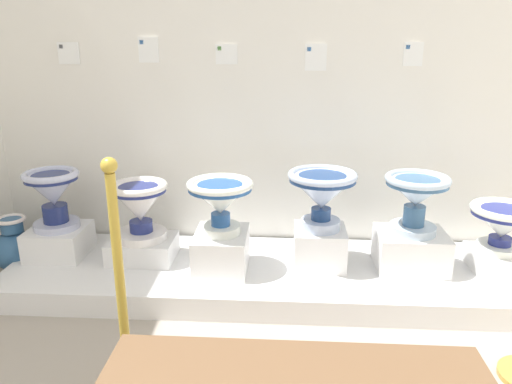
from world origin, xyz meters
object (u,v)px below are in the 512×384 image
info_placard_first (69,53)px  stanchion_post_near_left (124,326)px  decorative_vase_companion (15,248)px  plinth_block_squat_floral (143,249)px  antique_toilet_slender_white (322,191)px  plinth_block_tall_cobalt (497,260)px  antique_toilet_squat_floral (140,205)px  plinth_block_slender_white (320,247)px  antique_toilet_pale_glazed (416,194)px  plinth_block_rightmost (59,241)px  antique_toilet_rightmost (53,192)px  info_placard_third (226,54)px  info_placard_fourth (316,57)px  info_placard_fifth (413,54)px  plinth_block_broad_patterned (221,251)px  info_placard_second (148,50)px  antique_toilet_tall_cobalt (503,222)px  plinth_block_pale_glazed (410,250)px  antique_toilet_broad_patterned (220,198)px

info_placard_first → stanchion_post_near_left: size_ratio=0.14×
decorative_vase_companion → plinth_block_squat_floral: bearing=-1.6°
antique_toilet_slender_white → plinth_block_tall_cobalt: 1.12m
plinth_block_squat_floral → antique_toilet_squat_floral: bearing=0.0°
plinth_block_slender_white → antique_toilet_pale_glazed: bearing=-0.9°
plinth_block_rightmost → plinth_block_slender_white: bearing=-1.5°
antique_toilet_rightmost → stanchion_post_near_left: 1.29m
info_placard_third → info_placard_fourth: info_placard_fourth is taller
plinth_block_slender_white → info_placard_fifth: 1.30m
plinth_block_tall_cobalt → info_placard_first: size_ratio=2.25×
plinth_block_tall_cobalt → info_placard_fifth: 1.32m
info_placard_fifth → decorative_vase_companion: info_placard_fifth is taller
antique_toilet_slender_white → info_placard_first: (-1.59, 0.41, 0.75)m
plinth_block_broad_patterned → info_placard_first: size_ratio=2.71×
info_placard_second → antique_toilet_slender_white: bearing=-20.8°
plinth_block_rightmost → plinth_block_tall_cobalt: plinth_block_rightmost is taller
info_placard_third → info_placard_fifth: 1.14m
plinth_block_rightmost → antique_toilet_tall_cobalt: antique_toilet_tall_cobalt is taller
antique_toilet_slender_white → plinth_block_pale_glazed: size_ratio=1.00×
info_placard_third → decorative_vase_companion: info_placard_third is taller
antique_toilet_slender_white → plinth_block_pale_glazed: bearing=-0.9°
antique_toilet_broad_patterned → info_placard_third: info_placard_third is taller
antique_toilet_pale_glazed → antique_toilet_tall_cobalt: (0.51, 0.02, -0.16)m
antique_toilet_squat_floral → plinth_block_slender_white: antique_toilet_squat_floral is taller
plinth_block_broad_patterned → antique_toilet_tall_cobalt: (1.62, 0.10, 0.18)m
plinth_block_pale_glazed → plinth_block_tall_cobalt: 0.51m
plinth_block_slender_white → plinth_block_squat_floral: bearing=179.2°
antique_toilet_tall_cobalt → decorative_vase_companion: antique_toilet_tall_cobalt is taller
antique_toilet_squat_floral → stanchion_post_near_left: (0.21, -0.99, -0.19)m
plinth_block_pale_glazed → antique_toilet_tall_cobalt: 0.54m
antique_toilet_squat_floral → info_placard_fourth: size_ratio=2.23×
info_placard_fifth → decorative_vase_companion: size_ratio=0.36×
plinth_block_rightmost → antique_toilet_pale_glazed: size_ratio=0.94×
plinth_block_pale_glazed → info_placard_first: info_placard_first is taller
antique_toilet_tall_cobalt → plinth_block_broad_patterned: bearing=-176.5°
info_placard_first → antique_toilet_slender_white: bearing=-14.4°
antique_toilet_broad_patterned → plinth_block_tall_cobalt: (1.62, 0.10, -0.39)m
plinth_block_tall_cobalt → stanchion_post_near_left: stanchion_post_near_left is taller
plinth_block_broad_patterned → info_placard_fifth: size_ratio=2.68×
decorative_vase_companion → plinth_block_broad_patterned: bearing=-5.6°
antique_toilet_pale_glazed → decorative_vase_companion: 2.48m
plinth_block_tall_cobalt → plinth_block_squat_floral: bearing=179.8°
antique_toilet_slender_white → antique_toilet_tall_cobalt: size_ratio=1.06×
antique_toilet_slender_white → info_placard_third: 1.04m
antique_toilet_broad_patterned → plinth_block_pale_glazed: (1.11, 0.08, -0.33)m
plinth_block_broad_patterned → antique_toilet_slender_white: antique_toilet_slender_white is taller
plinth_block_pale_glazed → antique_toilet_pale_glazed: antique_toilet_pale_glazed is taller
antique_toilet_rightmost → antique_toilet_slender_white: (1.62, -0.04, 0.05)m
antique_toilet_squat_floral → plinth_block_broad_patterned: size_ratio=0.96×
plinth_block_rightmost → plinth_block_pale_glazed: (2.15, -0.05, 0.02)m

